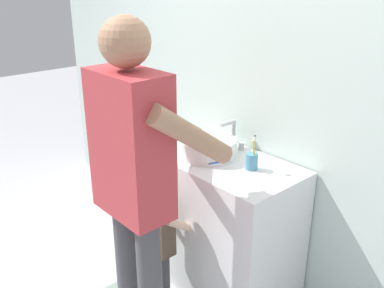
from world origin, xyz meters
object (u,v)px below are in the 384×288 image
at_px(soap_bottle, 173,129).
at_px(adult_parent, 135,165).
at_px(toothbrush_cup, 252,160).
at_px(child_toddler, 160,235).

relative_size(soap_bottle, adult_parent, 0.09).
distance_m(toothbrush_cup, child_toddler, 0.70).
bearing_deg(toothbrush_cup, child_toddler, -125.25).
height_order(toothbrush_cup, adult_parent, adult_parent).
bearing_deg(adult_parent, toothbrush_cup, 76.77).
relative_size(toothbrush_cup, soap_bottle, 1.25).
height_order(soap_bottle, adult_parent, adult_parent).
height_order(toothbrush_cup, soap_bottle, toothbrush_cup).
relative_size(soap_bottle, child_toddler, 0.20).
relative_size(toothbrush_cup, adult_parent, 0.12).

